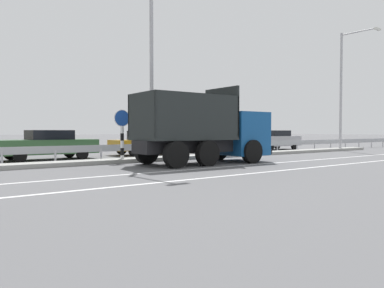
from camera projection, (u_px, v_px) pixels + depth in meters
name	position (u px, v px, depth m)	size (l,w,h in m)	color
ground_plane	(211.00, 161.00, 17.80)	(320.00, 320.00, 0.00)	#565659
lane_strip_0	(230.00, 166.00, 15.07)	(59.99, 0.16, 0.01)	silver
lane_strip_1	(275.00, 171.00, 13.26)	(59.99, 0.16, 0.01)	silver
median_island	(189.00, 157.00, 19.21)	(33.00, 1.10, 0.18)	gray
median_guardrail	(175.00, 147.00, 20.19)	(59.99, 0.09, 0.78)	#9EA0A5
dump_truck	(215.00, 136.00, 16.89)	(6.38, 2.81, 3.40)	#144C8C
median_road_sign	(122.00, 135.00, 16.88)	(0.76, 0.16, 2.40)	white
street_lamp_1	(154.00, 41.00, 17.64)	(0.71, 2.58, 10.32)	#ADADB2
street_lamp_2	(344.00, 84.00, 27.17)	(0.71, 2.75, 8.58)	#ADADB2
parked_car_3	(47.00, 145.00, 18.66)	(4.80, 2.03, 1.48)	#335B33
parked_car_4	(149.00, 143.00, 22.73)	(4.76, 2.13, 1.45)	#B27A14
parked_car_5	(217.00, 142.00, 25.57)	(4.52, 2.09, 1.29)	black
parked_car_6	(274.00, 140.00, 28.81)	(4.68, 1.94, 1.49)	#A3A3A8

